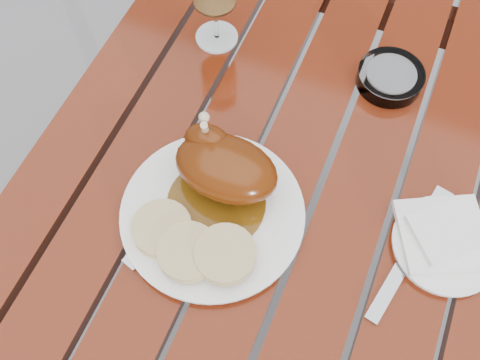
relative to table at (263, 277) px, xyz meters
name	(u,v)px	position (x,y,z in m)	size (l,w,h in m)	color
ground	(258,317)	(0.00, 0.00, -0.38)	(60.00, 60.00, 0.00)	slate
table	(263,277)	(0.00, 0.00, 0.00)	(0.80, 1.20, 0.75)	maroon
dinner_plate	(213,214)	(-0.08, -0.05, 0.38)	(0.28, 0.28, 0.02)	white
roast_duck	(223,166)	(-0.08, 0.00, 0.44)	(0.16, 0.17, 0.12)	#59350A
bread_dumplings	(191,245)	(-0.08, -0.12, 0.41)	(0.19, 0.11, 0.03)	tan
wine_glass	(215,0)	(-0.22, 0.28, 0.47)	(0.08, 0.08, 0.18)	tan
side_plate	(445,245)	(0.26, 0.03, 0.38)	(0.16, 0.16, 0.01)	white
napkin	(443,234)	(0.25, 0.04, 0.39)	(0.13, 0.12, 0.01)	white
ashtray	(390,77)	(0.10, 0.30, 0.39)	(0.11, 0.11, 0.03)	#B2B7BC
fork	(172,218)	(-0.13, -0.08, 0.38)	(0.02, 0.20, 0.01)	gray
knife	(404,262)	(0.21, -0.01, 0.38)	(0.02, 0.21, 0.01)	gray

